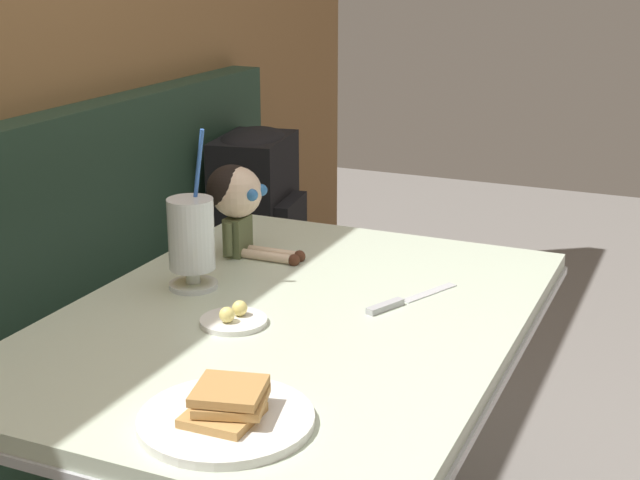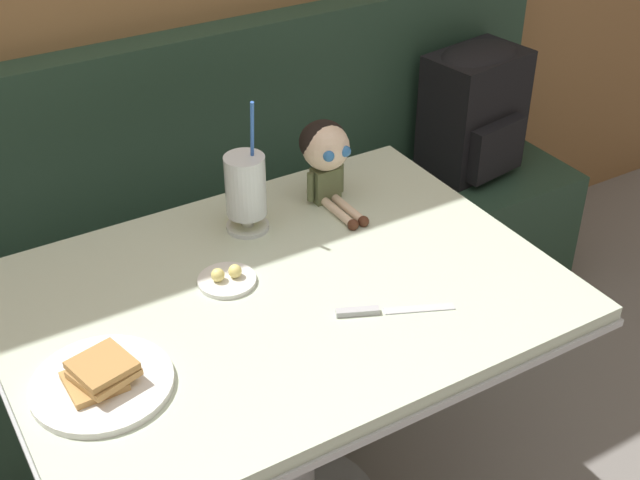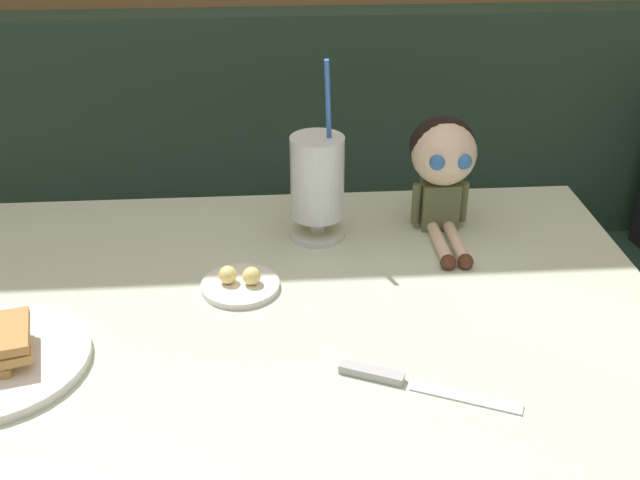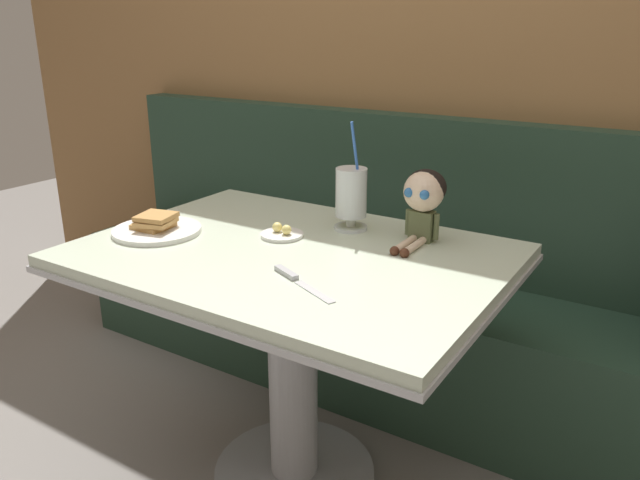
% 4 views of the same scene
% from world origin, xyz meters
% --- Properties ---
extents(wood_panel_wall, '(4.40, 0.08, 2.40)m').
position_xyz_m(wood_panel_wall, '(0.00, 1.05, 1.20)').
color(wood_panel_wall, olive).
rests_on(wood_panel_wall, ground).
extents(booth_bench, '(2.60, 0.48, 1.00)m').
position_xyz_m(booth_bench, '(0.00, 0.81, 0.33)').
color(booth_bench, '#233D2D').
rests_on(booth_bench, ground).
extents(diner_table, '(1.11, 0.81, 0.74)m').
position_xyz_m(diner_table, '(0.00, 0.18, 0.54)').
color(diner_table, beige).
rests_on(diner_table, ground).
extents(toast_plate, '(0.25, 0.25, 0.06)m').
position_xyz_m(toast_plate, '(-0.40, 0.09, 0.76)').
color(toast_plate, white).
rests_on(toast_plate, diner_table).
extents(milkshake_glass, '(0.10, 0.10, 0.31)m').
position_xyz_m(milkshake_glass, '(0.05, 0.41, 0.84)').
color(milkshake_glass, silver).
rests_on(milkshake_glass, diner_table).
extents(butter_saucer, '(0.12, 0.12, 0.04)m').
position_xyz_m(butter_saucer, '(-0.08, 0.25, 0.75)').
color(butter_saucer, white).
rests_on(butter_saucer, diner_table).
extents(butter_knife, '(0.22, 0.11, 0.01)m').
position_xyz_m(butter_knife, '(0.12, 0.02, 0.74)').
color(butter_knife, silver).
rests_on(butter_knife, diner_table).
extents(seated_doll, '(0.11, 0.22, 0.20)m').
position_xyz_m(seated_doll, '(0.26, 0.43, 0.87)').
color(seated_doll, '#5B6642').
rests_on(seated_doll, diner_table).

